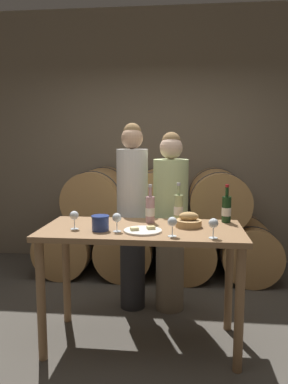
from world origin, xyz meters
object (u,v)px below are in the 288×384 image
(person_left, at_px, (132,213))
(wine_bottle_rose, at_px, (150,209))
(cheese_plate, at_px, (143,230))
(wine_bottle_white, at_px, (178,208))
(wine_glass_center, at_px, (172,222))
(bread_basket, at_px, (189,221))
(tasting_table, at_px, (142,246))
(wine_bottle_red, at_px, (226,209))
(wine_glass_far_left, at_px, (74,216))
(wine_glass_left, at_px, (117,218))
(blue_crock, at_px, (100,222))
(wine_glass_right, at_px, (213,224))
(person_right, at_px, (170,220))

(person_left, relative_size, wine_bottle_rose, 5.64)
(wine_bottle_rose, height_order, cheese_plate, wine_bottle_rose)
(wine_bottle_white, height_order, wine_glass_center, wine_bottle_white)
(bread_basket, bearing_deg, tasting_table, -169.62)
(wine_bottle_red, bearing_deg, cheese_plate, -149.04)
(wine_glass_far_left, relative_size, wine_glass_left, 1.00)
(wine_bottle_red, distance_m, wine_glass_left, 0.90)
(person_left, bearing_deg, wine_glass_left, -90.49)
(wine_bottle_white, height_order, cheese_plate, wine_bottle_white)
(person_left, relative_size, wine_glass_left, 12.68)
(person_left, distance_m, blue_crock, 0.77)
(wine_glass_far_left, xyz_separation_m, wine_glass_left, (0.32, -0.04, 0.00))
(wine_glass_right, bearing_deg, wine_bottle_rose, 136.72)
(bread_basket, relative_size, cheese_plate, 0.72)
(blue_crock, height_order, cheese_plate, blue_crock)
(wine_bottle_white, bearing_deg, tasting_table, -137.70)
(person_left, xyz_separation_m, person_right, (0.35, 0.00, -0.06))
(bread_basket, bearing_deg, blue_crock, -164.08)
(wine_bottle_rose, distance_m, bread_basket, 0.33)
(person_left, xyz_separation_m, wine_glass_far_left, (-0.33, -0.73, 0.12))
(tasting_table, xyz_separation_m, wine_glass_center, (0.23, -0.23, 0.24))
(bread_basket, bearing_deg, cheese_plate, -150.88)
(person_right, height_order, cheese_plate, person_right)
(tasting_table, xyz_separation_m, wine_bottle_white, (0.27, 0.24, 0.25))
(blue_crock, xyz_separation_m, cheese_plate, (0.31, -0.00, -0.05))
(person_right, relative_size, wine_glass_center, 12.09)
(blue_crock, xyz_separation_m, wine_glass_right, (0.79, -0.13, 0.04))
(person_left, relative_size, blue_crock, 13.21)
(wine_bottle_red, bearing_deg, wine_glass_center, -130.23)
(wine_bottle_red, bearing_deg, person_right, 140.43)
(wine_glass_left, bearing_deg, wine_glass_far_left, 172.40)
(tasting_table, bearing_deg, person_right, 73.24)
(person_left, bearing_deg, cheese_plate, -76.80)
(tasting_table, distance_m, wine_bottle_red, 0.74)
(wine_bottle_rose, bearing_deg, person_right, 71.96)
(cheese_plate, bearing_deg, person_right, 77.07)
(wine_bottle_rose, bearing_deg, wine_glass_center, -65.77)
(wine_bottle_rose, relative_size, wine_glass_far_left, 2.25)
(person_left, relative_size, bread_basket, 8.75)
(person_right, distance_m, wine_bottle_rose, 0.51)
(person_right, height_order, blue_crock, person_right)
(wine_bottle_red, xyz_separation_m, wine_glass_center, (-0.41, -0.49, -0.01))
(wine_bottle_red, height_order, bread_basket, wine_bottle_red)
(wine_glass_right, bearing_deg, bread_basket, 116.84)
(wine_bottle_white, distance_m, cheese_plate, 0.45)
(person_right, distance_m, blue_crock, 0.90)
(wine_bottle_white, relative_size, wine_bottle_rose, 1.03)
(wine_bottle_white, relative_size, cheese_plate, 1.14)
(wine_bottle_white, height_order, wine_glass_left, wine_bottle_white)
(person_right, xyz_separation_m, wine_glass_right, (0.31, -0.88, 0.17))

